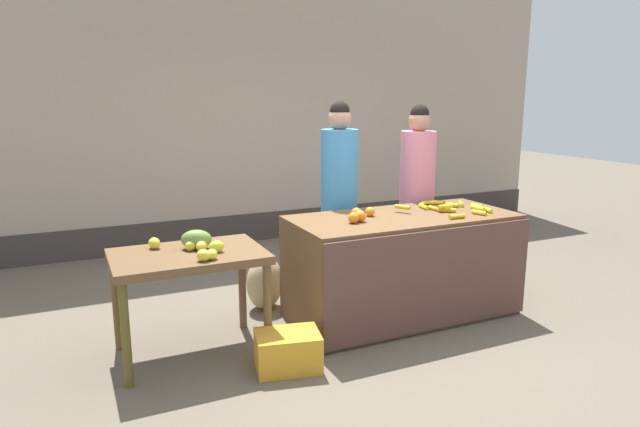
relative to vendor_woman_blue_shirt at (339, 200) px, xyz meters
name	(u,v)px	position (x,y,z in m)	size (l,w,h in m)	color
ground_plane	(365,320)	(-0.09, -0.68, -0.92)	(24.00, 24.00, 0.00)	#665B4C
market_wall_back	(250,112)	(-0.09, 2.35, 0.74)	(8.99, 0.23, 3.38)	tan
fruit_stall_counter	(403,266)	(0.27, -0.69, -0.48)	(1.91, 0.88, 0.88)	brown
side_table_wooden	(189,266)	(-1.54, -0.68, -0.24)	(1.06, 0.71, 0.77)	brown
banana_bunch_pile	(448,207)	(0.74, -0.66, -0.01)	(0.78, 0.64, 0.07)	gold
orange_pile	(359,215)	(-0.16, -0.68, 0.00)	(0.33, 0.26, 0.09)	orange
mango_papaya_pile	(196,243)	(-1.48, -0.66, -0.09)	(0.49, 0.58, 0.14)	yellow
vendor_woman_blue_shirt	(339,200)	(0.00, 0.00, 0.00)	(0.34, 0.34, 1.82)	#33333D
vendor_woman_pink_shirt	(417,196)	(0.83, -0.04, -0.02)	(0.34, 0.34, 1.78)	#33333D
produce_crate	(288,351)	(-0.99, -1.19, -0.79)	(0.44, 0.32, 0.26)	gold
produce_sack	(265,283)	(-0.76, -0.06, -0.68)	(0.36, 0.30, 0.48)	tan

